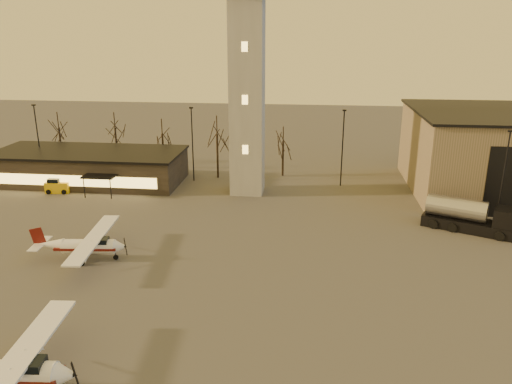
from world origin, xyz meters
TOP-DOWN VIEW (x-y plane):
  - ground at (0.00, 0.00)m, footprint 220.00×220.00m
  - control_tower at (0.00, 30.00)m, footprint 6.80×6.80m
  - terminal at (-21.99, 31.98)m, footprint 25.40×12.20m
  - light_poles at (0.50, 31.00)m, footprint 58.50×12.25m
  - tree_row at (-13.70, 39.16)m, footprint 37.20×9.20m
  - cessna_front at (-8.28, -8.81)m, footprint 10.05×12.69m
  - cessna_rear at (-11.49, 8.57)m, footprint 8.99×11.34m
  - fuel_truck at (24.31, 19.69)m, footprint 9.21×5.95m
  - service_cart at (-24.09, 26.99)m, footprint 3.10×2.13m

SIDE VIEW (x-z plane):
  - ground at x=0.00m, z-range 0.00..0.00m
  - service_cart at x=-24.09m, z-range -0.22..1.66m
  - cessna_rear at x=-11.49m, z-range -0.49..2.62m
  - cessna_front at x=-8.28m, z-range -0.55..2.94m
  - fuel_truck at x=24.31m, z-range -0.35..2.97m
  - terminal at x=-21.99m, z-range 0.01..4.31m
  - light_poles at x=0.50m, z-range 0.34..10.48m
  - tree_row at x=-13.70m, z-range 1.54..10.34m
  - control_tower at x=0.00m, z-range 0.03..32.63m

